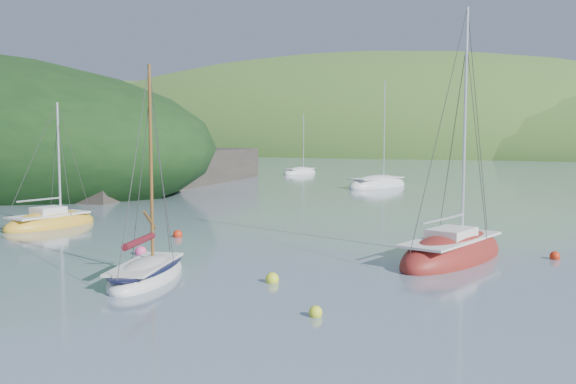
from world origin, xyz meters
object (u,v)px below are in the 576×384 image
at_px(daysailer_white, 147,274).
at_px(sloop_red, 452,255).
at_px(sailboat_yellow, 50,224).
at_px(distant_sloop_c, 300,173).
at_px(distant_sloop_a, 377,185).

distance_m(daysailer_white, sloop_red, 12.35).
xyz_separation_m(daysailer_white, sloop_red, (8.96, 8.50, 0.02)).
relative_size(sailboat_yellow, distant_sloop_c, 0.89).
bearing_deg(sailboat_yellow, distant_sloop_a, 83.79).
xyz_separation_m(sloop_red, sailboat_yellow, (-22.27, -0.54, -0.04)).
bearing_deg(distant_sloop_c, daysailer_white, -55.40).
xyz_separation_m(sloop_red, distant_sloop_c, (-30.78, 49.26, -0.06)).
xyz_separation_m(distant_sloop_a, distant_sloop_c, (-16.09, 15.85, -0.03)).
xyz_separation_m(sailboat_yellow, distant_sloop_a, (7.58, 33.94, 0.01)).
bearing_deg(sloop_red, distant_sloop_c, 134.05).
height_order(distant_sloop_a, distant_sloop_c, distant_sloop_a).
relative_size(sloop_red, sailboat_yellow, 1.47).
height_order(sailboat_yellow, distant_sloop_a, distant_sloop_a).
bearing_deg(distant_sloop_c, distant_sloop_a, -30.67).
bearing_deg(distant_sloop_a, daysailer_white, -62.19).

